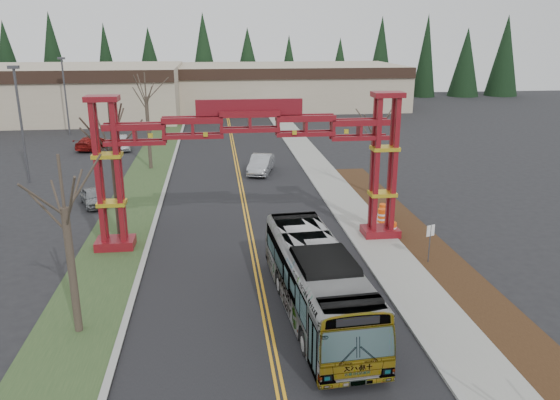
{
  "coord_description": "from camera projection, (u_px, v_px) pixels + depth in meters",
  "views": [
    {
      "loc": [
        -1.98,
        -12.78,
        12.19
      ],
      "look_at": [
        1.32,
        14.61,
        3.68
      ],
      "focal_mm": 35.0,
      "sensor_mm": 36.0,
      "label": 1
    }
  ],
  "objects": [
    {
      "name": "bare_tree_median_near",
      "position": [
        64.0,
        209.0,
        21.55
      ],
      "size": [
        3.29,
        3.29,
        7.71
      ],
      "color": "#382D26",
      "rests_on": "ground"
    },
    {
      "name": "road",
      "position": [
        245.0,
        207.0,
        39.66
      ],
      "size": [
        12.0,
        110.0,
        0.02
      ],
      "primitive_type": "cube",
      "color": "black",
      "rests_on": "ground"
    },
    {
      "name": "barrel_south",
      "position": [
        392.0,
        230.0,
        33.74
      ],
      "size": [
        0.52,
        0.52,
        0.96
      ],
      "color": "#FD540E",
      "rests_on": "ground"
    },
    {
      "name": "transit_bus",
      "position": [
        317.0,
        281.0,
        24.17
      ],
      "size": [
        3.49,
        11.88,
        3.27
      ],
      "primitive_type": "imported",
      "rotation": [
        0.0,
        0.0,
        0.06
      ],
      "color": "#A5A9AD",
      "rests_on": "ground"
    },
    {
      "name": "retail_building_east",
      "position": [
        285.0,
        86.0,
        91.9
      ],
      "size": [
        38.0,
        20.3,
        7.0
      ],
      "color": "#B6A78B",
      "rests_on": "ground"
    },
    {
      "name": "gateway_arch",
      "position": [
        250.0,
        145.0,
        31.25
      ],
      "size": [
        18.2,
        1.6,
        8.9
      ],
      "color": "maroon",
      "rests_on": "ground"
    },
    {
      "name": "conifer_treeline",
      "position": [
        224.0,
        64.0,
        101.34
      ],
      "size": [
        116.1,
        5.6,
        13.0
      ],
      "color": "black",
      "rests_on": "ground"
    },
    {
      "name": "bare_tree_median_mid",
      "position": [
        112.0,
        142.0,
        31.98
      ],
      "size": [
        3.52,
        3.52,
        8.37
      ],
      "color": "#382D26",
      "rests_on": "ground"
    },
    {
      "name": "parked_car_far_a",
      "position": [
        120.0,
        143.0,
        58.81
      ],
      "size": [
        2.79,
        4.84,
        1.51
      ],
      "primitive_type": "imported",
      "rotation": [
        0.0,
        0.0,
        0.28
      ],
      "color": "#A8ADB0",
      "rests_on": "ground"
    },
    {
      "name": "curb_left",
      "position": [
        159.0,
        209.0,
        38.93
      ],
      "size": [
        0.3,
        110.0,
        0.15
      ],
      "primitive_type": "cube",
      "color": "#9E9F99",
      "rests_on": "ground"
    },
    {
      "name": "lane_line_left",
      "position": [
        243.0,
        207.0,
        39.64
      ],
      "size": [
        0.12,
        100.0,
        0.01
      ],
      "primitive_type": "cube",
      "color": "orange",
      "rests_on": "road"
    },
    {
      "name": "grass_median",
      "position": [
        132.0,
        211.0,
        38.73
      ],
      "size": [
        4.0,
        110.0,
        0.08
      ],
      "primitive_type": "cube",
      "color": "#2E4723",
      "rests_on": "ground"
    },
    {
      "name": "barrel_north",
      "position": [
        383.0,
        211.0,
        37.23
      ],
      "size": [
        0.53,
        0.53,
        0.98
      ],
      "color": "#FD540E",
      "rests_on": "ground"
    },
    {
      "name": "bare_tree_right_far",
      "position": [
        373.0,
        131.0,
        41.46
      ],
      "size": [
        2.96,
        2.96,
        6.96
      ],
      "color": "#382D26",
      "rests_on": "ground"
    },
    {
      "name": "street_sign",
      "position": [
        430.0,
        236.0,
        29.46
      ],
      "size": [
        0.5,
        0.21,
        2.26
      ],
      "color": "#3F3F44",
      "rests_on": "ground"
    },
    {
      "name": "landscape_strip",
      "position": [
        472.0,
        292.0,
        26.58
      ],
      "size": [
        2.6,
        50.0,
        0.12
      ],
      "primitive_type": "cube",
      "color": "#301C10",
      "rests_on": "ground"
    },
    {
      "name": "parked_car_near_a",
      "position": [
        93.0,
        197.0,
        39.9
      ],
      "size": [
        2.75,
        4.03,
        1.27
      ],
      "primitive_type": "imported",
      "rotation": [
        0.0,
        0.0,
        0.37
      ],
      "color": "gray",
      "rests_on": "ground"
    },
    {
      "name": "light_pole_far",
      "position": [
        65.0,
        91.0,
        66.0
      ],
      "size": [
        0.81,
        0.4,
        9.33
      ],
      "color": "#3F3F44",
      "rests_on": "ground"
    },
    {
      "name": "parked_car_mid_a",
      "position": [
        93.0,
        143.0,
        59.07
      ],
      "size": [
        3.45,
        5.4,
        1.46
      ],
      "primitive_type": "imported",
      "rotation": [
        0.0,
        0.0,
        2.84
      ],
      "color": "maroon",
      "rests_on": "ground"
    },
    {
      "name": "silver_sedan",
      "position": [
        261.0,
        164.0,
        49.05
      ],
      "size": [
        2.94,
        5.26,
        1.64
      ],
      "primitive_type": "imported",
      "rotation": [
        0.0,
        0.0,
        -0.26
      ],
      "color": "#A5A8AD",
      "rests_on": "ground"
    },
    {
      "name": "sidewalk_right",
      "position": [
        347.0,
        202.0,
        40.51
      ],
      "size": [
        2.6,
        110.0,
        0.14
      ],
      "primitive_type": "cube",
      "color": "gray",
      "rests_on": "ground"
    },
    {
      "name": "barrel_mid",
      "position": [
        382.0,
        217.0,
        36.02
      ],
      "size": [
        0.57,
        0.57,
        1.05
      ],
      "color": "#FD540E",
      "rests_on": "ground"
    },
    {
      "name": "curb_right",
      "position": [
        328.0,
        203.0,
        40.34
      ],
      "size": [
        0.3,
        110.0,
        0.15
      ],
      "primitive_type": "cube",
      "color": "#9E9F99",
      "rests_on": "ground"
    },
    {
      "name": "retail_building_west",
      "position": [
        21.0,
        92.0,
        79.66
      ],
      "size": [
        46.0,
        22.3,
        7.5
      ],
      "color": "#B6A78B",
      "rests_on": "ground"
    },
    {
      "name": "bare_tree_median_far",
      "position": [
        146.0,
        97.0,
        48.83
      ],
      "size": [
        3.25,
        3.25,
        8.79
      ],
      "color": "#382D26",
      "rests_on": "ground"
    },
    {
      "name": "lane_line_right",
      "position": [
        247.0,
        207.0,
        39.67
      ],
      "size": [
        0.12,
        100.0,
        0.01
      ],
      "primitive_type": "cube",
      "color": "orange",
      "rests_on": "road"
    },
    {
      "name": "light_pole_near",
      "position": [
        20.0,
        117.0,
        44.5
      ],
      "size": [
        0.84,
        0.42,
        9.65
      ],
      "color": "#3F3F44",
      "rests_on": "ground"
    }
  ]
}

